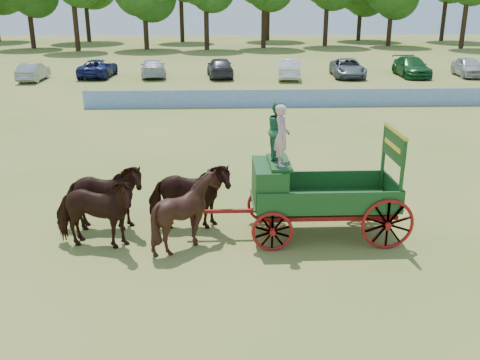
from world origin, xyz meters
The scene contains 8 objects.
ground centered at (0.00, 0.00, 0.00)m, with size 160.00×160.00×0.00m, color #9C8846.
horse_lead_left centered at (-9.34, -0.64, 0.99)m, with size 1.06×2.33×1.97m, color black.
horse_lead_right centered at (-9.34, 0.46, 0.99)m, with size 1.06×2.33×1.97m, color black.
horse_wheel_left centered at (-6.94, -0.64, 0.99)m, with size 1.59×1.79×1.98m, color black.
horse_wheel_right centered at (-6.94, 0.46, 0.99)m, with size 1.06×2.33×1.97m, color black.
farm_dray centered at (-3.98, -0.06, 1.64)m, with size 6.00×2.00×3.74m.
sponsor_banner centered at (-1.00, 18.00, 0.53)m, with size 26.00×0.08×1.05m, color #1E52A7.
parked_cars centered at (1.79, 30.10, 0.75)m, with size 53.27×7.02×1.64m.
Camera 1 is at (-6.12, -13.58, 6.31)m, focal length 40.00 mm.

